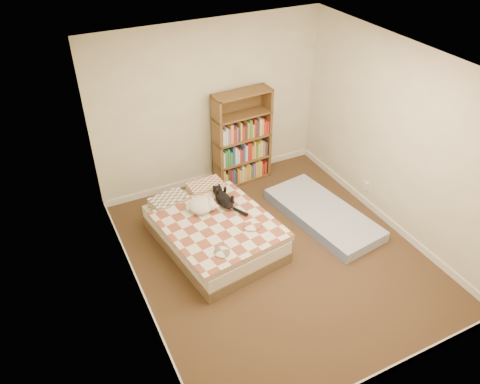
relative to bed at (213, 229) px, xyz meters
name	(u,v)px	position (x,y,z in m)	size (l,w,h in m)	color
room	(280,178)	(0.61, -0.60, 0.98)	(3.51, 4.01, 2.51)	#3F291B
bed	(213,229)	(0.00, 0.00, 0.00)	(1.49, 1.92, 0.47)	brown
bookshelf	(241,148)	(1.02, 1.21, 0.33)	(0.91, 0.35, 1.49)	brown
floor_mattress	(323,214)	(1.59, -0.24, -0.14)	(0.78, 1.73, 0.16)	#7387BF
black_cat	(223,198)	(0.26, 0.21, 0.28)	(0.23, 0.69, 0.16)	black
white_dog	(201,205)	(-0.07, 0.18, 0.30)	(0.37, 0.41, 0.17)	silver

